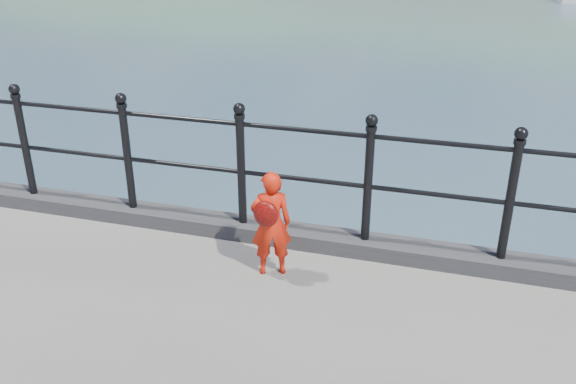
% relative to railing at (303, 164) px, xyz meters
% --- Properties ---
extents(ground, '(600.00, 600.00, 0.00)m').
position_rel_railing_xyz_m(ground, '(-0.00, 0.15, -1.82)').
color(ground, '#2D4251').
rests_on(ground, ground).
extents(kerb, '(60.00, 0.30, 0.15)m').
position_rel_railing_xyz_m(kerb, '(-0.00, -0.00, -0.75)').
color(kerb, '#28282B').
rests_on(kerb, quay).
extents(railing, '(18.11, 0.11, 1.20)m').
position_rel_railing_xyz_m(railing, '(0.00, 0.00, 0.00)').
color(railing, black).
rests_on(railing, kerb).
extents(child, '(0.41, 0.36, 0.96)m').
position_rel_railing_xyz_m(child, '(-0.13, -0.57, -0.33)').
color(child, red).
rests_on(child, quay).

